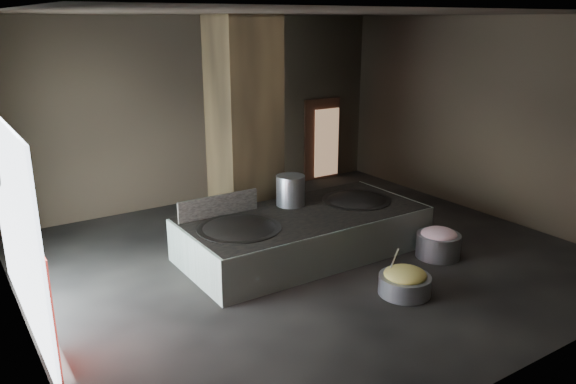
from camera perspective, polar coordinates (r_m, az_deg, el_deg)
floor at (r=10.94m, az=2.06°, el=-6.88°), size 10.00×9.00×0.10m
ceiling at (r=10.00m, az=2.35°, el=17.98°), size 10.00×9.00×0.10m
back_wall at (r=14.12m, az=-8.67°, el=8.18°), size 10.00×0.10×4.50m
front_wall at (r=7.15m, az=23.81°, el=-1.86°), size 10.00×0.10×4.50m
left_wall at (r=8.45m, az=-26.97°, el=0.49°), size 0.10×9.00×4.50m
right_wall at (r=13.73m, az=19.78°, el=7.12°), size 0.10×9.00×4.50m
pillar at (r=11.65m, az=-4.47°, el=6.44°), size 1.20×1.20×4.50m
hearth_platform at (r=10.97m, az=1.63°, el=-4.19°), size 4.72×2.26×0.82m
platform_cap at (r=10.83m, az=1.64°, el=-2.19°), size 4.62×2.22×0.03m
wok_left at (r=10.10m, az=-4.98°, el=-4.11°), size 1.49×1.49×0.41m
wok_left_rim at (r=10.08m, az=-4.99°, el=-3.73°), size 1.52×1.52×0.05m
wok_right at (r=11.68m, az=6.95°, el=-1.21°), size 1.38×1.38×0.39m
wok_right_rim at (r=11.66m, az=6.96°, el=-0.88°), size 1.42×1.42×0.05m
stock_pot at (r=11.20m, az=0.26°, el=0.15°), size 0.57×0.57×0.62m
splash_guard at (r=10.68m, az=-7.06°, el=-1.39°), size 1.64×0.06×0.41m
cook at (r=12.91m, az=-1.44°, el=0.96°), size 0.70×0.63×1.61m
veg_basin at (r=9.69m, az=11.76°, el=-9.21°), size 0.97×0.97×0.32m
veg_fill at (r=9.60m, az=11.82°, el=-8.19°), size 0.72×0.72×0.22m
ladle at (r=9.52m, az=10.61°, el=-7.03°), size 0.13×0.34×0.62m
meat_basin at (r=11.24m, az=15.00°, el=-5.26°), size 1.06×1.06×0.46m
meat_fill at (r=11.16m, az=15.09°, el=-4.21°), size 0.70×0.70×0.27m
doorway_near at (r=14.78m, az=-4.08°, el=4.18°), size 1.18×0.08×2.38m
doorway_near_glow at (r=14.93m, az=-3.35°, el=4.13°), size 0.84×0.04×2.00m
doorway_far at (r=16.05m, az=3.44°, el=5.24°), size 1.18×0.08×2.38m
doorway_far_glow at (r=16.02m, az=3.94°, el=5.02°), size 0.81×0.04×1.92m
left_opening at (r=8.83m, az=-25.94°, el=-3.14°), size 0.04×4.20×3.10m
pavilion_sliver at (r=7.93m, az=-23.34°, el=-10.96°), size 0.05×0.90×1.70m
tree_silhouette at (r=9.73m, az=-26.75°, el=2.22°), size 0.28×1.10×1.10m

